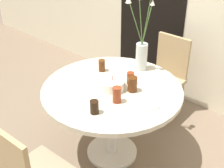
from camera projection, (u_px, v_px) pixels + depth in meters
ground_plane at (112, 152)px, 3.06m from camera, size 16.00×16.00×0.00m
doorway_panel at (151, 9)px, 3.66m from camera, size 0.90×0.01×2.05m
dining_table at (112, 100)px, 2.74m from camera, size 1.21×1.21×0.74m
chair_near_front at (167, 73)px, 3.41m from camera, size 0.41×0.41×0.90m
birthday_cake at (112, 84)px, 2.64m from camera, size 0.22×0.22×0.13m
flower_vase at (142, 46)px, 2.84m from camera, size 0.22×0.20×0.75m
side_plate at (149, 104)px, 2.46m from camera, size 0.17×0.17×0.01m
drink_glass_0 at (102, 65)px, 2.91m from camera, size 0.06×0.06×0.11m
drink_glass_1 at (133, 84)px, 2.60m from camera, size 0.08×0.08×0.13m
drink_glass_2 at (130, 78)px, 2.71m from camera, size 0.06×0.06×0.11m
drink_glass_3 at (94, 107)px, 2.34m from camera, size 0.07×0.07×0.11m
drink_glass_4 at (117, 95)px, 2.46m from camera, size 0.07×0.07×0.13m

